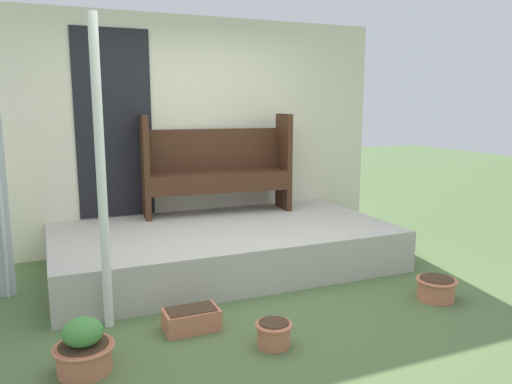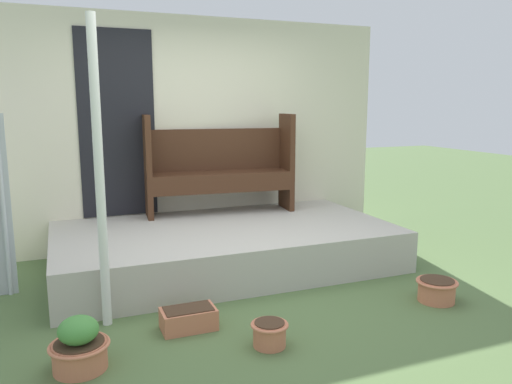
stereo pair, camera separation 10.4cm
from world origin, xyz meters
TOP-DOWN VIEW (x-y plane):
  - ground_plane at (0.00, 0.00)m, footprint 24.00×24.00m
  - porch_slab at (0.10, 0.91)m, footprint 3.33×1.82m
  - house_wall at (0.06, 1.85)m, footprint 4.53×0.08m
  - support_post at (-1.16, -0.07)m, footprint 0.07×0.07m
  - bench at (0.27, 1.61)m, footprint 1.69×0.54m
  - flower_pot_left at (-1.38, -0.69)m, footprint 0.37×0.37m
  - flower_pot_middle at (-0.16, -0.85)m, footprint 0.26×0.26m
  - flower_pot_right at (1.45, -0.64)m, footprint 0.34×0.34m
  - planter_box_rect at (-0.61, -0.38)m, footprint 0.40×0.24m

SIDE VIEW (x-z plane):
  - ground_plane at x=0.00m, z-range 0.00..0.00m
  - planter_box_rect at x=-0.61m, z-range 0.00..0.16m
  - flower_pot_middle at x=-0.16m, z-range 0.01..0.18m
  - flower_pot_right at x=1.45m, z-range 0.01..0.20m
  - flower_pot_left at x=-1.38m, z-range -0.02..0.33m
  - porch_slab at x=0.10m, z-range 0.00..0.41m
  - bench at x=0.27m, z-range 0.41..1.52m
  - support_post at x=-1.16m, z-range 0.00..2.25m
  - house_wall at x=0.06m, z-range 0.01..2.61m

